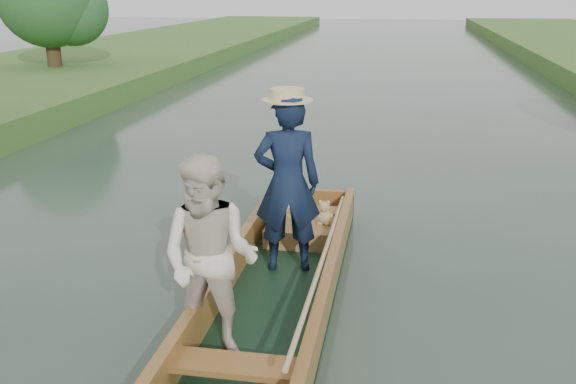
# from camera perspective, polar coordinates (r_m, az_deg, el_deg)

# --- Properties ---
(ground) EXTENTS (120.00, 120.00, 0.00)m
(ground) POSITION_cam_1_polar(r_m,az_deg,el_deg) (6.41, -0.94, -9.75)
(ground) COLOR #283D30
(ground) RESTS_ON ground
(trees_far) EXTENTS (21.94, 12.83, 4.64)m
(trees_far) POSITION_cam_1_polar(r_m,az_deg,el_deg) (12.26, -5.24, 15.94)
(trees_far) COLOR #47331E
(trees_far) RESTS_ON ground
(punt) EXTENTS (1.31, 5.00, 1.99)m
(punt) POSITION_cam_1_polar(r_m,az_deg,el_deg) (6.04, -2.22, -4.72)
(punt) COLOR black
(punt) RESTS_ON ground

